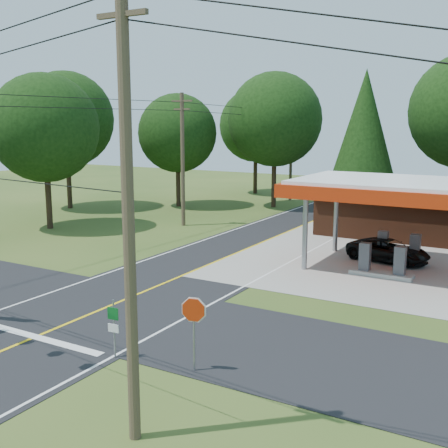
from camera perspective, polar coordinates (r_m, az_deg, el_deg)
The scene contains 13 objects.
ground at distance 24.83m, azimuth -12.33°, elevation -8.51°, with size 120.00×120.00×0.00m, color #314C1B.
main_highway at distance 24.82m, azimuth -12.33°, elevation -8.48°, with size 8.00×120.00×0.02m, color black.
cross_road at distance 24.82m, azimuth -12.33°, elevation -8.47°, with size 70.00×7.00×0.02m, color black.
lane_center_yellow at distance 24.82m, azimuth -12.33°, elevation -8.45°, with size 0.15×110.00×0.00m, color yellow.
gas_canopy at distance 31.22m, azimuth 16.91°, elevation 3.21°, with size 10.60×7.40×4.88m.
convenience_store at distance 41.07m, azimuth 21.34°, elevation 1.28°, with size 16.40×7.55×3.80m.
utility_pole_near_right at distance 13.45m, azimuth -9.73°, elevation 1.70°, with size 1.80×0.30×11.50m.
utility_pole_far_left at distance 42.71m, azimuth -4.23°, elevation 6.73°, with size 1.80×0.30×10.00m.
utility_pole_north at distance 56.94m, azimuth 6.82°, elevation 7.17°, with size 0.30×0.30×9.50m.
treeline_backdrop at distance 43.92m, azimuth 10.00°, elevation 9.69°, with size 70.27×51.59×13.30m.
suv_car at distance 33.39m, azimuth 16.35°, elevation -2.63°, with size 4.65×4.65×1.29m, color black.
octagonal_stop_sign at distance 18.04m, azimuth -3.10°, elevation -9.31°, with size 0.85×0.25×2.51m.
route_sign_post at distance 19.55m, azimuth -11.15°, elevation -9.92°, with size 0.42×0.10×2.07m.
Camera 1 is at (16.04, -17.19, 7.98)m, focal length 45.00 mm.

